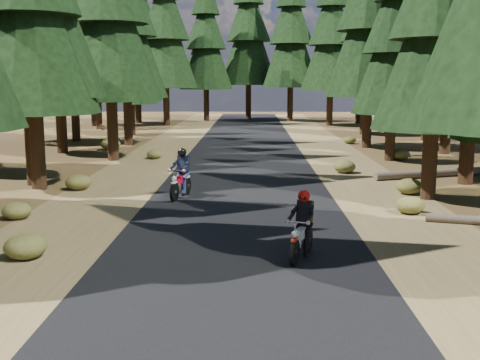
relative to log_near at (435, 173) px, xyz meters
name	(u,v)px	position (x,y,z in m)	size (l,w,h in m)	color
ground	(239,232)	(-7.63, -8.98, -0.16)	(120.00, 120.00, 0.00)	#472D19
road	(242,195)	(-7.63, -3.98, -0.15)	(6.00, 100.00, 0.01)	black
shoulder_l	(106,195)	(-12.23, -3.98, -0.16)	(3.20, 100.00, 0.01)	brown
shoulder_r	(379,196)	(-3.03, -3.98, -0.16)	(3.20, 100.00, 0.01)	brown
pine_forest	(246,9)	(-7.65, 12.07, 7.73)	(34.59, 55.08, 16.32)	black
log_near	(435,173)	(0.00, 0.00, 0.00)	(0.32, 0.32, 5.41)	#4C4233
understory_shrubs	(251,176)	(-7.33, -1.65, 0.11)	(16.04, 30.28, 0.66)	#474C1E
rider_lead	(302,236)	(-6.23, -11.24, 0.34)	(1.04, 1.73, 1.48)	silver
rider_follow	(181,182)	(-9.62, -4.52, 0.39)	(0.97, 1.90, 1.62)	#A50B21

